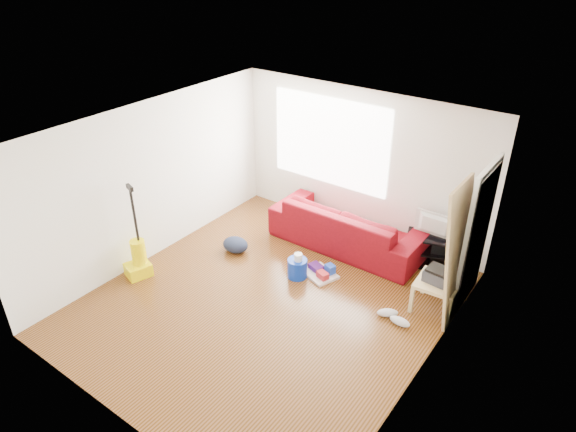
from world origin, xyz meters
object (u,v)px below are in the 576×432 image
Objects in this scene: cleaning_tray at (321,272)px; backpack at (236,251)px; side_table at (438,286)px; bucket at (297,276)px; sofa at (346,245)px; vacuum at (138,259)px; tv_stand at (430,250)px.

cleaning_tray reaches higher than backpack.
backpack is at bearing -170.75° from side_table.
bucket is (-1.98, -0.51, -0.38)m from side_table.
side_table reaches higher than sofa.
vacuum reaches higher than backpack.
bucket is at bearing -165.63° from side_table.
vacuum is at bearing -124.41° from backpack.
bucket is 2.42m from vacuum.
vacuum is at bearing -145.35° from bucket.
sofa is at bearing 67.71° from vacuum.
cleaning_tray is at bearing -171.08° from side_table.
backpack is at bearing -169.10° from tv_stand.
sofa is at bearing 96.82° from cleaning_tray.
cleaning_tray is at bearing 52.92° from vacuum.
vacuum reaches higher than bucket.
backpack is 1.57m from vacuum.
vacuum is (-3.46, -2.84, 0.01)m from tv_stand.
tv_stand is 0.57× the size of vacuum.
vacuum reaches higher than sofa.
side_table is 3.26m from backpack.
tv_stand is 1.93× the size of backpack.
cleaning_tray is 2.77m from vacuum.
side_table is 4.37m from vacuum.
vacuum is (-1.97, -1.36, 0.27)m from bucket.
bucket reaches higher than backpack.
side_table is at bearing 42.79° from vacuum.
side_table is 0.40× the size of vacuum.
side_table reaches higher than cleaning_tray.
vacuum is (-0.75, -1.35, 0.27)m from backpack.
vacuum reaches higher than tv_stand.
side_table reaches higher than backpack.
cleaning_tray is (-1.21, -1.24, -0.21)m from tv_stand.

